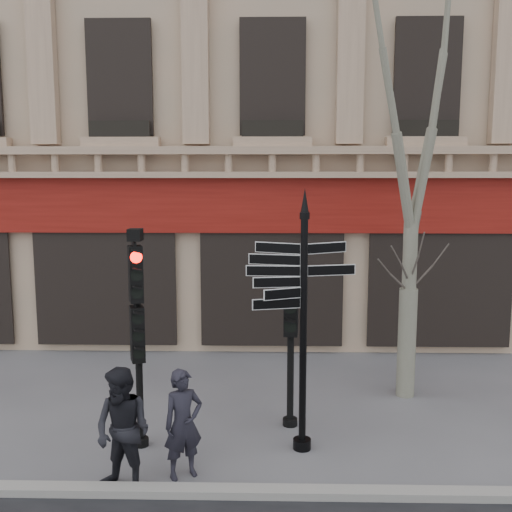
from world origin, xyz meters
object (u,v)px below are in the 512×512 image
at_px(pedestrian_b, 123,431).
at_px(fingerpost, 304,277).
at_px(traffic_signal_main, 137,311).
at_px(traffic_signal_secondary, 291,322).
at_px(pedestrian_a, 183,424).
at_px(plane_tree, 416,92).

bearing_deg(pedestrian_b, fingerpost, 49.31).
xyz_separation_m(traffic_signal_main, pedestrian_b, (0.07, -1.32, -1.33)).
distance_m(fingerpost, traffic_signal_secondary, 1.27).
distance_m(pedestrian_a, pedestrian_b, 0.86).
xyz_separation_m(traffic_signal_main, traffic_signal_secondary, (2.40, 0.80, -0.37)).
bearing_deg(fingerpost, traffic_signal_main, 175.73).
height_order(fingerpost, pedestrian_a, fingerpost).
relative_size(traffic_signal_main, traffic_signal_secondary, 1.33).
relative_size(traffic_signal_main, pedestrian_a, 2.20).
bearing_deg(pedestrian_a, traffic_signal_secondary, 18.00).
xyz_separation_m(pedestrian_a, pedestrian_b, (-0.75, -0.41, 0.08)).
xyz_separation_m(fingerpost, pedestrian_a, (-1.74, -0.87, -1.96)).
relative_size(traffic_signal_secondary, pedestrian_b, 1.51).
bearing_deg(plane_tree, fingerpost, -133.43).
relative_size(plane_tree, pedestrian_a, 5.23).
bearing_deg(fingerpost, plane_tree, 43.48).
height_order(traffic_signal_main, pedestrian_a, traffic_signal_main).
distance_m(traffic_signal_main, pedestrian_b, 1.88).
relative_size(pedestrian_a, pedestrian_b, 0.91).
height_order(pedestrian_a, pedestrian_b, pedestrian_b).
xyz_separation_m(traffic_signal_main, pedestrian_a, (0.82, -0.92, -1.41)).
bearing_deg(traffic_signal_secondary, pedestrian_b, -131.67).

